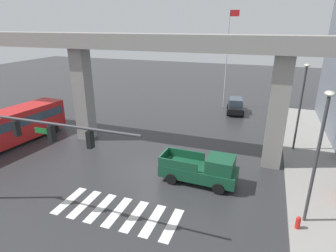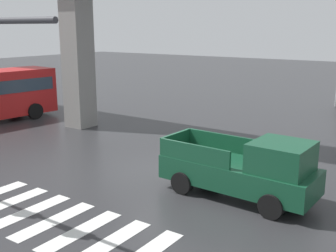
{
  "view_description": "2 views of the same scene",
  "coord_description": "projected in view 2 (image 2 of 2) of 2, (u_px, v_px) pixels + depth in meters",
  "views": [
    {
      "loc": [
        7.17,
        -16.82,
        10.09
      ],
      "look_at": [
        0.3,
        2.49,
        2.57
      ],
      "focal_mm": 29.87,
      "sensor_mm": 36.0,
      "label": 1
    },
    {
      "loc": [
        9.04,
        -12.55,
        5.45
      ],
      "look_at": [
        -0.47,
        1.21,
        1.5
      ],
      "focal_mm": 44.6,
      "sensor_mm": 36.0,
      "label": 2
    }
  ],
  "objects": [
    {
      "name": "pickup_truck",
      "position": [
        246.0,
        170.0,
        13.46
      ],
      "size": [
        5.17,
        2.23,
        2.08
      ],
      "color": "#14472D",
      "rests_on": "ground"
    },
    {
      "name": "crosswalk_stripes",
      "position": [
        54.0,
        221.0,
        12.06
      ],
      "size": [
        7.15,
        2.8,
        0.01
      ],
      "color": "silver",
      "rests_on": "ground"
    },
    {
      "name": "ground_plane",
      "position": [
        160.0,
        171.0,
        16.3
      ],
      "size": [
        120.0,
        120.0,
        0.0
      ],
      "primitive_type": "plane",
      "color": "#2D2D30"
    }
  ]
}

